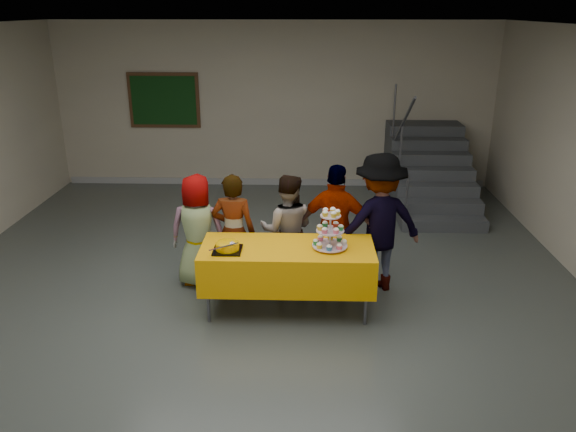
{
  "coord_description": "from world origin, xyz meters",
  "views": [
    {
      "loc": [
        0.57,
        -5.32,
        3.2
      ],
      "look_at": [
        0.39,
        0.44,
        1.05
      ],
      "focal_mm": 35.0,
      "sensor_mm": 36.0,
      "label": 1
    }
  ],
  "objects_px": {
    "cupcake_stand": "(330,233)",
    "schoolchild_c": "(287,230)",
    "schoolchild_d": "(336,228)",
    "schoolchild_b": "(234,232)",
    "bake_table": "(287,265)",
    "bear_cake": "(227,246)",
    "noticeboard": "(164,100)",
    "staircase": "(427,174)",
    "schoolchild_a": "(198,231)",
    "schoolchild_e": "(379,223)"
  },
  "relations": [
    {
      "from": "cupcake_stand",
      "to": "schoolchild_c",
      "type": "distance_m",
      "value": 0.89
    },
    {
      "from": "bear_cake",
      "to": "schoolchild_b",
      "type": "height_order",
      "value": "schoolchild_b"
    },
    {
      "from": "cupcake_stand",
      "to": "noticeboard",
      "type": "relative_size",
      "value": 0.34
    },
    {
      "from": "bake_table",
      "to": "cupcake_stand",
      "type": "relative_size",
      "value": 4.22
    },
    {
      "from": "schoolchild_d",
      "to": "staircase",
      "type": "height_order",
      "value": "staircase"
    },
    {
      "from": "cupcake_stand",
      "to": "bear_cake",
      "type": "height_order",
      "value": "cupcake_stand"
    },
    {
      "from": "bear_cake",
      "to": "schoolchild_a",
      "type": "distance_m",
      "value": 0.89
    },
    {
      "from": "bear_cake",
      "to": "staircase",
      "type": "bearing_deg",
      "value": 53.79
    },
    {
      "from": "bear_cake",
      "to": "schoolchild_c",
      "type": "bearing_deg",
      "value": 53.28
    },
    {
      "from": "schoolchild_b",
      "to": "cupcake_stand",
      "type": "bearing_deg",
      "value": 156.9
    },
    {
      "from": "noticeboard",
      "to": "bake_table",
      "type": "bearing_deg",
      "value": -62.88
    },
    {
      "from": "schoolchild_a",
      "to": "staircase",
      "type": "relative_size",
      "value": 0.58
    },
    {
      "from": "bake_table",
      "to": "cupcake_stand",
      "type": "xyz_separation_m",
      "value": [
        0.46,
        -0.02,
        0.39
      ]
    },
    {
      "from": "cupcake_stand",
      "to": "staircase",
      "type": "distance_m",
      "value": 4.34
    },
    {
      "from": "bear_cake",
      "to": "schoolchild_e",
      "type": "height_order",
      "value": "schoolchild_e"
    },
    {
      "from": "bear_cake",
      "to": "schoolchild_a",
      "type": "xyz_separation_m",
      "value": [
        -0.46,
        0.74,
        -0.14
      ]
    },
    {
      "from": "bake_table",
      "to": "schoolchild_c",
      "type": "relative_size",
      "value": 1.36
    },
    {
      "from": "schoolchild_b",
      "to": "schoolchild_d",
      "type": "xyz_separation_m",
      "value": [
        1.21,
        0.02,
        0.06
      ]
    },
    {
      "from": "schoolchild_b",
      "to": "schoolchild_e",
      "type": "xyz_separation_m",
      "value": [
        1.7,
        0.02,
        0.13
      ]
    },
    {
      "from": "schoolchild_e",
      "to": "noticeboard",
      "type": "distance_m",
      "value": 5.46
    },
    {
      "from": "staircase",
      "to": "schoolchild_b",
      "type": "bearing_deg",
      "value": -131.62
    },
    {
      "from": "cupcake_stand",
      "to": "schoolchild_e",
      "type": "distance_m",
      "value": 0.84
    },
    {
      "from": "cupcake_stand",
      "to": "schoolchild_b",
      "type": "relative_size",
      "value": 0.31
    },
    {
      "from": "schoolchild_a",
      "to": "schoolchild_d",
      "type": "bearing_deg",
      "value": -179.12
    },
    {
      "from": "schoolchild_c",
      "to": "noticeboard",
      "type": "relative_size",
      "value": 1.06
    },
    {
      "from": "bake_table",
      "to": "bear_cake",
      "type": "xyz_separation_m",
      "value": [
        -0.63,
        -0.13,
        0.27
      ]
    },
    {
      "from": "bear_cake",
      "to": "bake_table",
      "type": "bearing_deg",
      "value": 11.51
    },
    {
      "from": "cupcake_stand",
      "to": "bear_cake",
      "type": "bearing_deg",
      "value": -174.23
    },
    {
      "from": "bear_cake",
      "to": "schoolchild_b",
      "type": "distance_m",
      "value": 0.69
    },
    {
      "from": "bake_table",
      "to": "schoolchild_a",
      "type": "relative_size",
      "value": 1.36
    },
    {
      "from": "schoolchild_b",
      "to": "bake_table",
      "type": "bearing_deg",
      "value": 143.95
    },
    {
      "from": "schoolchild_c",
      "to": "schoolchild_d",
      "type": "relative_size",
      "value": 0.9
    },
    {
      "from": "bake_table",
      "to": "schoolchild_e",
      "type": "height_order",
      "value": "schoolchild_e"
    },
    {
      "from": "staircase",
      "to": "bake_table",
      "type": "bearing_deg",
      "value": -120.69
    },
    {
      "from": "staircase",
      "to": "schoolchild_e",
      "type": "bearing_deg",
      "value": -110.74
    },
    {
      "from": "staircase",
      "to": "cupcake_stand",
      "type": "bearing_deg",
      "value": -115.35
    },
    {
      "from": "schoolchild_a",
      "to": "noticeboard",
      "type": "bearing_deg",
      "value": -69.63
    },
    {
      "from": "cupcake_stand",
      "to": "schoolchild_c",
      "type": "relative_size",
      "value": 0.32
    },
    {
      "from": "schoolchild_e",
      "to": "bear_cake",
      "type": "bearing_deg",
      "value": 6.06
    },
    {
      "from": "schoolchild_d",
      "to": "noticeboard",
      "type": "xyz_separation_m",
      "value": [
        -2.97,
        4.15,
        0.83
      ]
    },
    {
      "from": "schoolchild_b",
      "to": "schoolchild_e",
      "type": "height_order",
      "value": "schoolchild_e"
    },
    {
      "from": "cupcake_stand",
      "to": "schoolchild_b",
      "type": "xyz_separation_m",
      "value": [
        -1.11,
        0.57,
        -0.24
      ]
    },
    {
      "from": "schoolchild_d",
      "to": "staircase",
      "type": "distance_m",
      "value": 3.76
    },
    {
      "from": "schoolchild_b",
      "to": "schoolchild_c",
      "type": "height_order",
      "value": "schoolchild_b"
    },
    {
      "from": "schoolchild_e",
      "to": "staircase",
      "type": "bearing_deg",
      "value": -127.18
    },
    {
      "from": "schoolchild_b",
      "to": "schoolchild_c",
      "type": "xyz_separation_m",
      "value": [
        0.63,
        0.13,
        -0.02
      ]
    },
    {
      "from": "schoolchild_b",
      "to": "noticeboard",
      "type": "bearing_deg",
      "value": -62.95
    },
    {
      "from": "schoolchild_a",
      "to": "bake_table",
      "type": "bearing_deg",
      "value": 153.13
    },
    {
      "from": "schoolchild_b",
      "to": "schoolchild_d",
      "type": "relative_size",
      "value": 0.93
    },
    {
      "from": "cupcake_stand",
      "to": "schoolchild_d",
      "type": "xyz_separation_m",
      "value": [
        0.1,
        0.59,
        -0.18
      ]
    }
  ]
}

